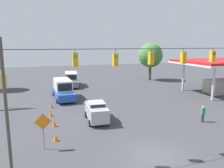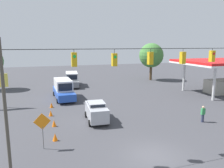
{
  "view_description": "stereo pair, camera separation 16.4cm",
  "coord_description": "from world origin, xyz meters",
  "views": [
    {
      "loc": [
        7.44,
        12.88,
        7.91
      ],
      "look_at": [
        -0.11,
        -10.02,
        3.52
      ],
      "focal_mm": 35.0,
      "sensor_mm": 36.0,
      "label": 1
    },
    {
      "loc": [
        7.29,
        12.93,
        7.91
      ],
      "look_at": [
        -0.11,
        -10.02,
        3.52
      ],
      "focal_mm": 35.0,
      "sensor_mm": 36.0,
      "label": 2
    }
  ],
  "objects": [
    {
      "name": "traffic_cone_third",
      "position": [
        6.64,
        -11.44,
        0.33
      ],
      "size": [
        0.42,
        0.42,
        0.66
      ],
      "primitive_type": "cone",
      "color": "orange",
      "rests_on": "ground_plane"
    },
    {
      "name": "box_truck_grey_withflow_deep",
      "position": [
        1.96,
        -28.8,
        1.31
      ],
      "size": [
        3.12,
        7.47,
        2.62
      ],
      "color": "slate",
      "rests_on": "ground_plane"
    },
    {
      "name": "tree_horizon_right",
      "position": [
        -15.82,
        -30.53,
        5.48
      ],
      "size": [
        5.34,
        5.34,
        8.18
      ],
      "color": "#4C3823",
      "rests_on": "ground_plane"
    },
    {
      "name": "ground_plane",
      "position": [
        0.0,
        0.0,
        0.0
      ],
      "size": [
        140.0,
        140.0,
        0.0
      ],
      "primitive_type": "plane",
      "color": "#3D3D42"
    },
    {
      "name": "box_truck_blue_withflow_far",
      "position": [
        4.45,
        -19.32,
        1.4
      ],
      "size": [
        2.84,
        7.53,
        2.83
      ],
      "color": "#234CB2",
      "rests_on": "ground_plane"
    },
    {
      "name": "gas_station",
      "position": [
        -20.59,
        -15.01,
        3.96
      ],
      "size": [
        13.8,
        10.02,
        5.41
      ],
      "color": "red",
      "rests_on": "ground_plane"
    },
    {
      "name": "traffic_cone_fourth",
      "position": [
        6.41,
        -14.82,
        0.33
      ],
      "size": [
        0.42,
        0.42,
        0.66
      ],
      "primitive_type": "cone",
      "color": "orange",
      "rests_on": "ground_plane"
    },
    {
      "name": "work_zone_sign",
      "position": [
        7.5,
        -3.54,
        1.99
      ],
      "size": [
        1.27,
        0.06,
        2.84
      ],
      "color": "slate",
      "rests_on": "ground_plane"
    },
    {
      "name": "overhead_signal_span",
      "position": [
        0.0,
        -0.9,
        5.43
      ],
      "size": [
        19.21,
        0.38,
        8.32
      ],
      "color": "#4C473D",
      "rests_on": "ground_plane"
    },
    {
      "name": "sedan_silver_withflow_mid",
      "position": [
        2.13,
        -8.39,
        1.06
      ],
      "size": [
        2.25,
        4.45,
        2.03
      ],
      "color": "#A8AAB2",
      "rests_on": "ground_plane"
    },
    {
      "name": "traffic_cone_second",
      "position": [
        6.46,
        -8.09,
        0.33
      ],
      "size": [
        0.42,
        0.42,
        0.66
      ],
      "primitive_type": "cone",
      "color": "orange",
      "rests_on": "ground_plane"
    },
    {
      "name": "traffic_cone_nearest",
      "position": [
        6.57,
        -4.74,
        0.33
      ],
      "size": [
        0.42,
        0.42,
        0.66
      ],
      "primitive_type": "cone",
      "color": "orange",
      "rests_on": "ground_plane"
    },
    {
      "name": "pedestrian",
      "position": [
        -8.2,
        -4.65,
        0.86
      ],
      "size": [
        0.4,
        0.28,
        1.71
      ],
      "color": "#2D334C",
      "rests_on": "ground_plane"
    }
  ]
}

